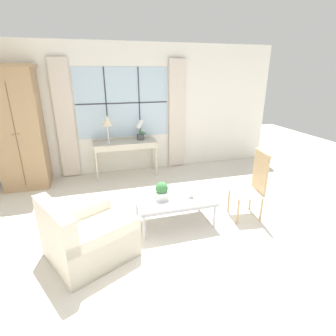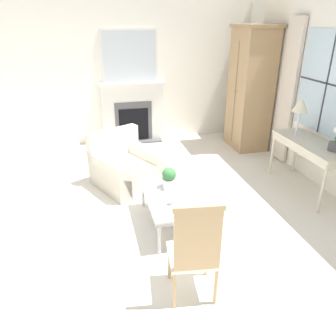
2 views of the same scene
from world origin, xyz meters
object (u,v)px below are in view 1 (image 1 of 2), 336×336
table_lamp (107,121)px  potted_orchid (140,132)px  armoire (19,129)px  coffee_table (174,200)px  potted_plant_small (162,191)px  pillar_candle (191,195)px  console_table (125,145)px  side_chair_wooden (254,183)px  armchair_upholstered (87,238)px

table_lamp → potted_orchid: 0.77m
armoire → potted_orchid: 2.37m
table_lamp → coffee_table: bearing=-70.1°
table_lamp → potted_plant_small: table_lamp is taller
potted_plant_small → pillar_candle: (0.43, -0.06, -0.09)m
console_table → side_chair_wooden: (1.69, -2.35, -0.11)m
armoire → side_chair_wooden: bearing=-32.1°
console_table → armchair_upholstered: 2.82m
coffee_table → armoire: bearing=138.2°
armchair_upholstered → pillar_candle: (1.51, 0.37, 0.21)m
armoire → coffee_table: size_ratio=2.02×
potted_orchid → coffee_table: bearing=-88.0°
armchair_upholstered → pillar_candle: bearing=13.7°
pillar_candle → coffee_table: bearing=161.3°
console_table → side_chair_wooden: size_ratio=1.27×
console_table → coffee_table: bearing=-78.8°
potted_plant_small → armchair_upholstered: bearing=-158.2°
potted_orchid → pillar_candle: bearing=-82.5°
potted_orchid → side_chair_wooden: bearing=-61.3°
console_table → side_chair_wooden: bearing=-54.3°
table_lamp → armoire: bearing=179.6°
console_table → potted_orchid: potted_orchid is taller
console_table → pillar_candle: 2.39m
potted_orchid → armchair_upholstered: 3.06m
armoire → console_table: 2.05m
side_chair_wooden → pillar_candle: bearing=176.7°
console_table → pillar_candle: bearing=-73.7°
table_lamp → coffee_table: table_lamp is taller
table_lamp → potted_orchid: bearing=10.7°
console_table → potted_plant_small: bearing=-83.9°
console_table → armoire: bearing=-178.9°
armoire → side_chair_wooden: (3.68, -2.31, -0.60)m
console_table → potted_orchid: (0.36, 0.08, 0.26)m
potted_plant_small → table_lamp: bearing=105.0°
armchair_upholstered → console_table: bearing=72.4°
potted_orchid → coffee_table: size_ratio=0.38×
coffee_table → potted_orchid: bearing=92.0°
armoire → console_table: size_ratio=1.72×
potted_orchid → potted_plant_small: (-0.12, -2.31, -0.38)m
table_lamp → armchair_upholstered: bearing=-100.8°
table_lamp → potted_orchid: (0.70, 0.13, -0.29)m
table_lamp → potted_plant_small: size_ratio=2.16×
table_lamp → side_chair_wooden: table_lamp is taller
console_table → armchair_upholstered: size_ratio=1.11×
console_table → table_lamp: size_ratio=2.31×
side_chair_wooden → coffee_table: 1.27m
console_table → table_lamp: 0.65m
console_table → side_chair_wooden: side_chair_wooden is taller
potted_orchid → console_table: bearing=-167.1°
table_lamp → coffee_table: size_ratio=0.51×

